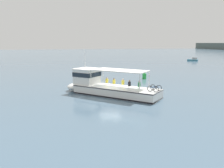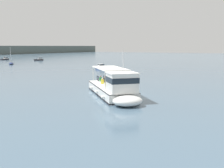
{
  "view_description": "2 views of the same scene",
  "coord_description": "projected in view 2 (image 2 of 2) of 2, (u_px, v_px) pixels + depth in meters",
  "views": [
    {
      "loc": [
        26.3,
        -5.84,
        6.43
      ],
      "look_at": [
        -0.65,
        0.32,
        1.4
      ],
      "focal_mm": 36.65,
      "sensor_mm": 36.0,
      "label": 1
    },
    {
      "loc": [
        -26.27,
        -14.93,
        5.72
      ],
      "look_at": [
        -0.65,
        0.32,
        1.4
      ],
      "focal_mm": 41.92,
      "sensor_mm": 36.0,
      "label": 2
    }
  ],
  "objects": [
    {
      "name": "ferry_main",
      "position": [
        114.0,
        89.0,
        29.21
      ],
      "size": [
        11.03,
        11.31,
        5.32
      ],
      "color": "white",
      "rests_on": "ground"
    },
    {
      "name": "motorboat_horizon_west",
      "position": [
        102.0,
        67.0,
        66.67
      ],
      "size": [
        3.81,
        2.15,
        1.26
      ],
      "color": "navy",
      "rests_on": "ground"
    },
    {
      "name": "ground_plane",
      "position": [
        117.0,
        95.0,
        30.72
      ],
      "size": [
        400.0,
        400.0,
        0.0
      ],
      "primitive_type": "plane",
      "color": "slate"
    },
    {
      "name": "motorboat_outer_anchorage",
      "position": [
        5.0,
        59.0,
        109.68
      ],
      "size": [
        3.75,
        1.79,
        1.26
      ],
      "color": "#232328",
      "rests_on": "ground"
    },
    {
      "name": "sailboat_off_stern",
      "position": [
        11.0,
        63.0,
        83.28
      ],
      "size": [
        4.28,
        4.48,
        5.4
      ],
      "color": "navy",
      "rests_on": "ground"
    },
    {
      "name": "motorboat_mid_channel",
      "position": [
        39.0,
        59.0,
        105.14
      ],
      "size": [
        3.72,
        3.06,
        1.26
      ],
      "color": "#232328",
      "rests_on": "ground"
    }
  ]
}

